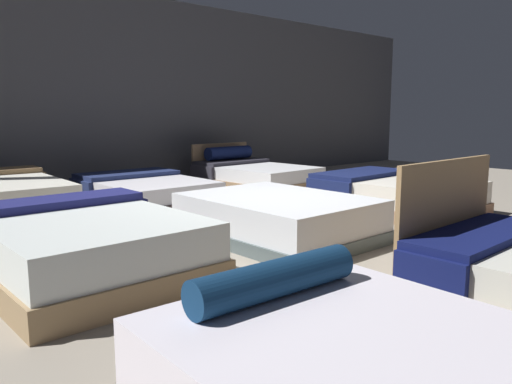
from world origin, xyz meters
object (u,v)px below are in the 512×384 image
(bed_4, at_px, (278,217))
(bed_8, at_px, (254,175))
(bed_7, at_px, (145,190))
(bed_3, at_px, (86,247))
(bed_5, at_px, (395,195))

(bed_4, relative_size, bed_8, 0.93)
(bed_7, bearing_deg, bed_3, -126.66)
(bed_3, height_order, bed_5, bed_3)
(bed_3, distance_m, bed_7, 3.58)
(bed_5, distance_m, bed_7, 3.71)
(bed_4, distance_m, bed_5, 2.28)
(bed_7, relative_size, bed_8, 0.94)
(bed_8, bearing_deg, bed_7, 179.35)
(bed_4, relative_size, bed_5, 0.98)
(bed_3, xyz_separation_m, bed_4, (2.14, -0.05, -0.04))
(bed_4, bearing_deg, bed_5, -0.28)
(bed_5, bearing_deg, bed_8, 87.84)
(bed_4, bearing_deg, bed_8, 52.53)
(bed_4, xyz_separation_m, bed_8, (2.27, 3.02, 0.01))
(bed_5, xyz_separation_m, bed_8, (-0.01, 3.01, 0.00))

